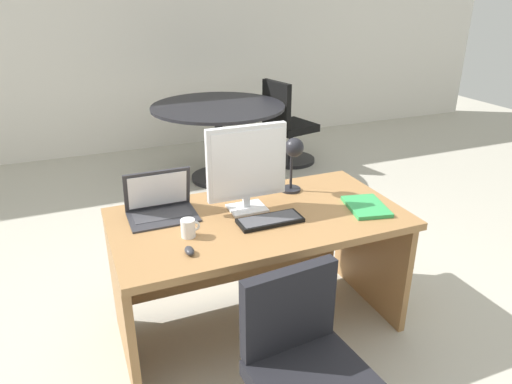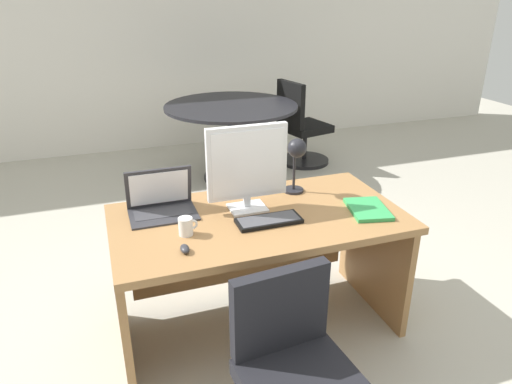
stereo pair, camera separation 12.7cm
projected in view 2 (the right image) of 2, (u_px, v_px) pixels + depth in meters
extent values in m
plane|color=#B7B2A3|center=(201.00, 219.00, 4.10)|extent=(12.00, 12.00, 0.00)
cube|color=silver|center=(152.00, 30.00, 5.47)|extent=(10.00, 0.10, 2.80)
cube|color=#9E7042|center=(259.00, 219.00, 2.52)|extent=(1.55, 0.83, 0.04)
cube|color=#9E7042|center=(121.00, 304.00, 2.44)|extent=(0.04, 0.73, 0.69)
cube|color=#9E7042|center=(374.00, 254.00, 2.89)|extent=(0.04, 0.73, 0.69)
cube|color=#9E7042|center=(242.00, 246.00, 2.92)|extent=(1.36, 0.02, 0.48)
cube|color=silver|center=(247.00, 208.00, 2.58)|extent=(0.20, 0.16, 0.01)
cube|color=silver|center=(247.00, 201.00, 2.58)|extent=(0.04, 0.02, 0.06)
cube|color=silver|center=(247.00, 162.00, 2.48)|extent=(0.44, 0.04, 0.40)
cube|color=white|center=(248.00, 163.00, 2.46)|extent=(0.39, 0.00, 0.35)
cube|color=#2D2D33|center=(163.00, 215.00, 2.51)|extent=(0.35, 0.25, 0.01)
cube|color=#38383D|center=(163.00, 212.00, 2.52)|extent=(0.30, 0.14, 0.00)
cube|color=#2D2D33|center=(159.00, 187.00, 2.54)|extent=(0.35, 0.07, 0.23)
cube|color=white|center=(159.00, 188.00, 2.54)|extent=(0.31, 0.05, 0.19)
cube|color=black|center=(269.00, 221.00, 2.43)|extent=(0.34, 0.14, 0.02)
cube|color=#47474C|center=(269.00, 219.00, 2.43)|extent=(0.31, 0.12, 0.00)
ellipsoid|color=#2D2D33|center=(185.00, 249.00, 2.16)|extent=(0.04, 0.07, 0.03)
cylinder|color=black|center=(293.00, 190.00, 2.81)|extent=(0.12, 0.12, 0.01)
cylinder|color=black|center=(294.00, 171.00, 2.76)|extent=(0.02, 0.02, 0.22)
sphere|color=black|center=(297.00, 148.00, 2.67)|extent=(0.11, 0.11, 0.11)
cube|color=green|center=(368.00, 209.00, 2.56)|extent=(0.25, 0.32, 0.02)
cylinder|color=white|center=(186.00, 226.00, 2.30)|extent=(0.07, 0.07, 0.09)
torus|color=white|center=(193.00, 224.00, 2.31)|extent=(0.05, 0.01, 0.05)
cube|color=black|center=(280.00, 310.00, 1.97)|extent=(0.44, 0.10, 0.38)
cylinder|color=black|center=(233.00, 176.00, 4.97)|extent=(0.60, 0.60, 0.04)
cylinder|color=black|center=(232.00, 142.00, 4.82)|extent=(0.08, 0.08, 0.71)
cylinder|color=black|center=(231.00, 106.00, 4.68)|extent=(1.33, 1.33, 0.03)
cylinder|color=black|center=(304.00, 160.00, 5.44)|extent=(0.56, 0.56, 0.04)
cylinder|color=black|center=(305.00, 145.00, 5.36)|extent=(0.05, 0.05, 0.33)
cube|color=black|center=(305.00, 127.00, 5.28)|extent=(0.55, 0.55, 0.08)
cube|color=black|center=(290.00, 105.00, 5.06)|extent=(0.16, 0.44, 0.49)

